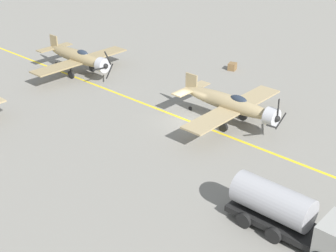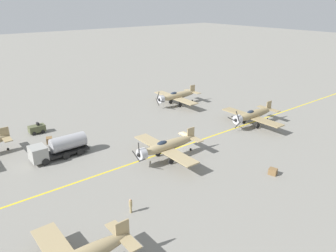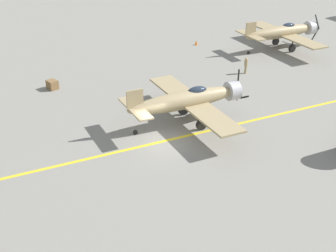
{
  "view_description": "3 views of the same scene",
  "coord_description": "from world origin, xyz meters",
  "px_view_note": "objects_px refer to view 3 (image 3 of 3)",
  "views": [
    {
      "loc": [
        29.34,
        24.47,
        18.63
      ],
      "look_at": [
        5.26,
        2.63,
        2.22
      ],
      "focal_mm": 50.0,
      "sensor_mm": 36.0,
      "label": 1
    },
    {
      "loc": [
        -34.32,
        28.8,
        20.97
      ],
      "look_at": [
        0.33,
        1.49,
        3.82
      ],
      "focal_mm": 35.0,
      "sensor_mm": 36.0,
      "label": 2
    },
    {
      "loc": [
        27.46,
        -12.48,
        16.73
      ],
      "look_at": [
        3.03,
        -0.65,
        2.9
      ],
      "focal_mm": 50.0,
      "sensor_mm": 36.0,
      "label": 3
    }
  ],
  "objects_px": {
    "supply_crate_mid_lane": "(52,85)",
    "traffic_cone": "(196,43)",
    "airplane_far_left": "(283,32)",
    "airplane_mid_center": "(189,100)",
    "ground_crew_walking": "(246,65)"
  },
  "relations": [
    {
      "from": "airplane_far_left",
      "to": "airplane_mid_center",
      "type": "distance_m",
      "value": 22.5
    },
    {
      "from": "airplane_far_left",
      "to": "ground_crew_walking",
      "type": "height_order",
      "value": "airplane_far_left"
    },
    {
      "from": "airplane_far_left",
      "to": "supply_crate_mid_lane",
      "type": "distance_m",
      "value": 26.94
    },
    {
      "from": "airplane_far_left",
      "to": "traffic_cone",
      "type": "bearing_deg",
      "value": -126.41
    },
    {
      "from": "supply_crate_mid_lane",
      "to": "traffic_cone",
      "type": "distance_m",
      "value": 19.73
    },
    {
      "from": "traffic_cone",
      "to": "supply_crate_mid_lane",
      "type": "bearing_deg",
      "value": -71.71
    },
    {
      "from": "airplane_mid_center",
      "to": "traffic_cone",
      "type": "height_order",
      "value": "airplane_mid_center"
    },
    {
      "from": "ground_crew_walking",
      "to": "supply_crate_mid_lane",
      "type": "distance_m",
      "value": 19.08
    },
    {
      "from": "ground_crew_walking",
      "to": "traffic_cone",
      "type": "xyz_separation_m",
      "value": [
        -10.61,
        0.18,
        -0.63
      ]
    },
    {
      "from": "airplane_mid_center",
      "to": "traffic_cone",
      "type": "bearing_deg",
      "value": 163.54
    },
    {
      "from": "supply_crate_mid_lane",
      "to": "traffic_cone",
      "type": "bearing_deg",
      "value": 108.29
    },
    {
      "from": "airplane_far_left",
      "to": "ground_crew_walking",
      "type": "distance_m",
      "value": 9.75
    },
    {
      "from": "airplane_mid_center",
      "to": "supply_crate_mid_lane",
      "type": "bearing_deg",
      "value": -131.45
    },
    {
      "from": "airplane_mid_center",
      "to": "traffic_cone",
      "type": "relative_size",
      "value": 21.82
    },
    {
      "from": "supply_crate_mid_lane",
      "to": "airplane_far_left",
      "type": "bearing_deg",
      "value": 91.09
    }
  ]
}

